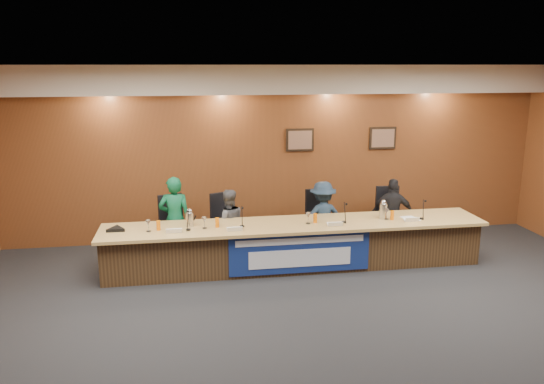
{
  "coord_description": "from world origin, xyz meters",
  "views": [
    {
      "loc": [
        -1.64,
        -5.56,
        3.21
      ],
      "look_at": [
        -0.37,
        2.43,
        1.26
      ],
      "focal_mm": 35.0,
      "sensor_mm": 36.0,
      "label": 1
    }
  ],
  "objects": [
    {
      "name": "floor",
      "position": [
        0.0,
        0.0,
        0.0
      ],
      "size": [
        10.0,
        10.0,
        0.0
      ],
      "primitive_type": "plane",
      "color": "black",
      "rests_on": "ground"
    },
    {
      "name": "ceiling",
      "position": [
        0.0,
        0.0,
        3.2
      ],
      "size": [
        10.0,
        8.0,
        0.04
      ],
      "primitive_type": "cube",
      "color": "silver",
      "rests_on": "wall_back"
    },
    {
      "name": "wall_back",
      "position": [
        0.0,
        4.0,
        1.6
      ],
      "size": [
        10.0,
        0.04,
        3.2
      ],
      "primitive_type": "cube",
      "color": "brown",
      "rests_on": "floor"
    },
    {
      "name": "soffit",
      "position": [
        0.0,
        3.75,
        2.95
      ],
      "size": [
        10.0,
        0.5,
        0.5
      ],
      "primitive_type": "cube",
      "color": "beige",
      "rests_on": "wall_back"
    },
    {
      "name": "dais_body",
      "position": [
        0.0,
        2.4,
        0.35
      ],
      "size": [
        6.0,
        0.8,
        0.7
      ],
      "primitive_type": "cube",
      "color": "#412C18",
      "rests_on": "floor"
    },
    {
      "name": "dais_top",
      "position": [
        0.0,
        2.35,
        0.72
      ],
      "size": [
        6.1,
        0.95,
        0.05
      ],
      "primitive_type": "cube",
      "color": "tan",
      "rests_on": "dais_body"
    },
    {
      "name": "banner",
      "position": [
        0.0,
        1.99,
        0.38
      ],
      "size": [
        2.2,
        0.02,
        0.65
      ],
      "primitive_type": "cube",
      "color": "navy",
      "rests_on": "dais_body"
    },
    {
      "name": "banner_text_upper",
      "position": [
        0.0,
        1.97,
        0.58
      ],
      "size": [
        2.0,
        0.01,
        0.1
      ],
      "primitive_type": "cube",
      "color": "silver",
      "rests_on": "banner"
    },
    {
      "name": "banner_text_lower",
      "position": [
        0.0,
        1.97,
        0.3
      ],
      "size": [
        1.6,
        0.01,
        0.28
      ],
      "primitive_type": "cube",
      "color": "silver",
      "rests_on": "banner"
    },
    {
      "name": "wall_photo_left",
      "position": [
        0.4,
        3.97,
        1.85
      ],
      "size": [
        0.52,
        0.04,
        0.42
      ],
      "primitive_type": "cube",
      "color": "black",
      "rests_on": "wall_back"
    },
    {
      "name": "wall_photo_right",
      "position": [
        2.0,
        3.97,
        1.85
      ],
      "size": [
        0.52,
        0.04,
        0.42
      ],
      "primitive_type": "cube",
      "color": "black",
      "rests_on": "wall_back"
    },
    {
      "name": "panelist_a",
      "position": [
        -1.9,
        2.97,
        0.72
      ],
      "size": [
        0.55,
        0.38,
        1.44
      ],
      "primitive_type": "imported",
      "rotation": [
        0.0,
        0.0,
        3.07
      ],
      "color": "#0B5030",
      "rests_on": "floor"
    },
    {
      "name": "panelist_b",
      "position": [
        -1.03,
        2.97,
        0.6
      ],
      "size": [
        0.63,
        0.52,
        1.19
      ],
      "primitive_type": "imported",
      "rotation": [
        0.0,
        0.0,
        3.26
      ],
      "color": "#4C4C50",
      "rests_on": "floor"
    },
    {
      "name": "panelist_c",
      "position": [
        0.6,
        2.97,
        0.63
      ],
      "size": [
        0.86,
        0.55,
        1.27
      ],
      "primitive_type": "imported",
      "rotation": [
        0.0,
        0.0,
        3.24
      ],
      "color": "#1A2A3E",
      "rests_on": "floor"
    },
    {
      "name": "panelist_d",
      "position": [
        1.87,
        2.97,
        0.64
      ],
      "size": [
        0.81,
        0.53,
        1.28
      ],
      "primitive_type": "imported",
      "rotation": [
        0.0,
        0.0,
        2.82
      ],
      "color": "black",
      "rests_on": "floor"
    },
    {
      "name": "office_chair_a",
      "position": [
        -1.9,
        3.07,
        0.48
      ],
      "size": [
        0.62,
        0.62,
        0.08
      ],
      "primitive_type": "cube",
      "rotation": [
        0.0,
        0.0,
        0.35
      ],
      "color": "black",
      "rests_on": "floor"
    },
    {
      "name": "office_chair_b",
      "position": [
        -1.03,
        3.07,
        0.48
      ],
      "size": [
        0.63,
        0.63,
        0.08
      ],
      "primitive_type": "cube",
      "rotation": [
        0.0,
        0.0,
        0.41
      ],
      "color": "black",
      "rests_on": "floor"
    },
    {
      "name": "office_chair_c",
      "position": [
        0.6,
        3.07,
        0.48
      ],
      "size": [
        0.54,
        0.54,
        0.08
      ],
      "primitive_type": "cube",
      "rotation": [
        0.0,
        0.0,
        0.12
      ],
      "color": "black",
      "rests_on": "floor"
    },
    {
      "name": "office_chair_d",
      "position": [
        1.87,
        3.07,
        0.48
      ],
      "size": [
        0.5,
        0.5,
        0.08
      ],
      "primitive_type": "cube",
      "rotation": [
        0.0,
        0.0,
        -0.05
      ],
      "color": "black",
      "rests_on": "floor"
    },
    {
      "name": "nameplate_a",
      "position": [
        -1.9,
        2.13,
        0.8
      ],
      "size": [
        0.24,
        0.08,
        0.1
      ],
      "primitive_type": "cube",
      "rotation": [
        0.31,
        0.0,
        0.0
      ],
      "color": "white",
      "rests_on": "dais_top"
    },
    {
      "name": "microphone_a",
      "position": [
        -1.69,
        2.25,
        0.76
      ],
      "size": [
        0.07,
        0.07,
        0.02
      ],
      "primitive_type": "cylinder",
      "color": "black",
      "rests_on": "dais_top"
    },
    {
      "name": "juice_glass_a",
      "position": [
        -2.13,
        2.32,
        0.82
      ],
      "size": [
        0.06,
        0.06,
        0.15
      ],
      "primitive_type": "cylinder",
      "color": "orange",
      "rests_on": "dais_top"
    },
    {
      "name": "water_glass_a",
      "position": [
        -2.28,
        2.27,
        0.84
      ],
      "size": [
        0.08,
        0.08,
        0.18
      ],
      "primitive_type": "cylinder",
      "color": "silver",
      "rests_on": "dais_top"
    },
    {
      "name": "nameplate_b",
      "position": [
        -0.99,
        2.07,
        0.8
      ],
      "size": [
        0.24,
        0.08,
        0.1
      ],
      "primitive_type": "cube",
      "rotation": [
        0.31,
        0.0,
        0.0
      ],
      "color": "white",
      "rests_on": "dais_top"
    },
    {
      "name": "microphone_b",
      "position": [
        -0.86,
        2.29,
        0.76
      ],
      "size": [
        0.07,
        0.07,
        0.02
      ],
      "primitive_type": "cylinder",
      "color": "black",
      "rests_on": "dais_top"
    },
    {
      "name": "juice_glass_b",
      "position": [
        -1.24,
        2.33,
        0.82
      ],
      "size": [
        0.06,
        0.06,
        0.15
      ],
      "primitive_type": "cylinder",
      "color": "orange",
      "rests_on": "dais_top"
    },
    {
      "name": "water_glass_b",
      "position": [
        -1.44,
        2.3,
        0.84
      ],
      "size": [
        0.08,
        0.08,
        0.18
      ],
      "primitive_type": "cylinder",
      "color": "silver",
      "rests_on": "dais_top"
    },
    {
      "name": "nameplate_c",
      "position": [
        0.58,
        2.08,
        0.8
      ],
      "size": [
        0.24,
        0.08,
        0.1
      ],
      "primitive_type": "cube",
      "rotation": [
        0.31,
        0.0,
        0.0
      ],
      "color": "white",
      "rests_on": "dais_top"
    },
    {
      "name": "microphone_c",
      "position": [
        0.77,
        2.26,
        0.76
      ],
      "size": [
        0.07,
        0.07,
        0.02
      ],
      "primitive_type": "cylinder",
      "color": "black",
      "rests_on": "dais_top"
    },
    {
      "name": "juice_glass_c",
      "position": [
        0.31,
        2.33,
        0.82
      ],
      "size": [
        0.06,
        0.06,
        0.15
      ],
      "primitive_type": "cylinder",
      "color": "orange",
      "rests_on": "dais_top"
    },
    {
      "name": "water_glass_c",
      "position": [
        0.19,
        2.29,
        0.84
      ],
      "size": [
        0.08,
        0.08,
        0.18
      ],
      "primitive_type": "cylinder",
      "color": "silver",
      "rests_on": "dais_top"
    },
    {
      "name": "nameplate_d",
      "position": [
        1.86,
        2.12,
        0.8
      ],
      "size": [
        0.24,
        0.08,
        0.1
      ],
      "primitive_type": "cube",
      "rotation": [
        0.31,
        0.0,
        0.0
      ],
      "color": "white",
      "rests_on": "dais_top"
    },
    {
      "name": "microphone_d",
      "position": [
        2.08,
        2.25,
        0.76
      ],
      "size": [
        0.07,
        0.07,
        0.02
      ],
      "primitive_type": "cylinder",
      "color": "black",
      "rests_on": "dais_top"
    },
    {
      "name": "juice_glass_d",
      "position": [
        1.59,
        2.29,
        0.82
      ],
      "size": [
        0.06,
        0.06,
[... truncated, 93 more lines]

